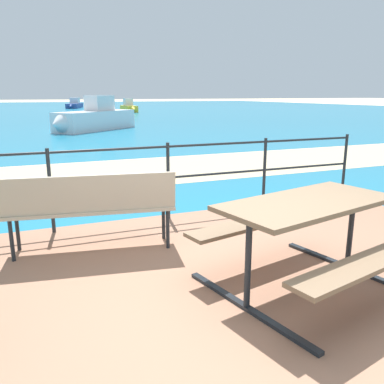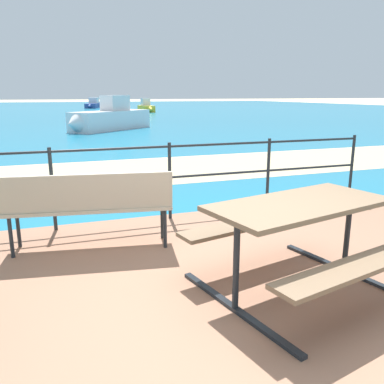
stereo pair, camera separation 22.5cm
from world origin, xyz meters
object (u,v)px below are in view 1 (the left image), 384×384
(boat_near, at_px, (129,108))
(park_bench, at_px, (91,204))
(picnic_table, at_px, (306,223))
(boat_far, at_px, (95,119))
(boat_mid, at_px, (75,105))

(boat_near, bearing_deg, park_bench, -15.48)
(park_bench, xyz_separation_m, boat_near, (8.02, 33.32, -0.16))
(park_bench, bearing_deg, boat_near, -94.70)
(picnic_table, xyz_separation_m, boat_far, (0.68, 16.82, -0.09))
(boat_near, xyz_separation_m, boat_mid, (-3.63, 13.12, -0.02))
(boat_far, bearing_deg, boat_mid, -135.75)
(park_bench, height_order, boat_near, boat_near)
(boat_near, relative_size, boat_far, 0.76)
(boat_near, bearing_deg, picnic_table, -12.43)
(picnic_table, height_order, boat_near, boat_near)
(picnic_table, relative_size, park_bench, 1.03)
(picnic_table, distance_m, boat_mid, 48.01)
(boat_far, bearing_deg, park_bench, 39.82)
(park_bench, distance_m, boat_far, 15.50)
(boat_mid, xyz_separation_m, boat_far, (-2.14, -31.11, 0.14))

